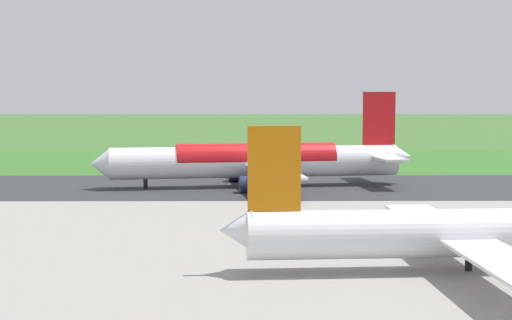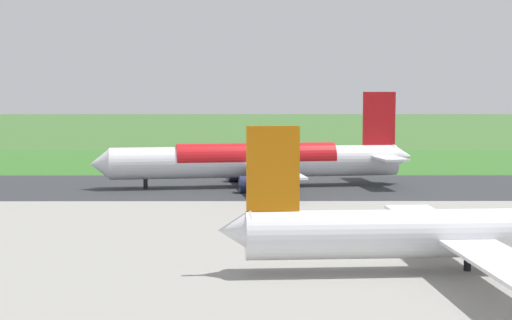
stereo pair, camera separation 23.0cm
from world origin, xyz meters
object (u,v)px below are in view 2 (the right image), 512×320
object	(u,v)px
airliner_main	(258,161)
no_stopping_sign	(161,157)
traffic_cone_orange	(144,162)
airliner_parked_mid	(465,232)

from	to	relation	value
airliner_main	no_stopping_sign	world-z (taller)	airliner_main
airliner_main	traffic_cone_orange	xyz separation A→B (m)	(24.94, -41.06, -4.08)
airliner_main	no_stopping_sign	xyz separation A→B (m)	(20.73, -37.68, -2.61)
airliner_parked_mid	no_stopping_sign	bearing A→B (deg)	-68.45
no_stopping_sign	traffic_cone_orange	xyz separation A→B (m)	(4.22, -3.38, -1.47)
no_stopping_sign	traffic_cone_orange	world-z (taller)	no_stopping_sign
airliner_parked_mid	traffic_cone_orange	size ratio (longest dim) A/B	80.73
airliner_parked_mid	no_stopping_sign	xyz separation A→B (m)	(38.54, -97.60, -1.79)
airliner_main	traffic_cone_orange	world-z (taller)	airliner_main
traffic_cone_orange	airliner_main	bearing A→B (deg)	121.27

